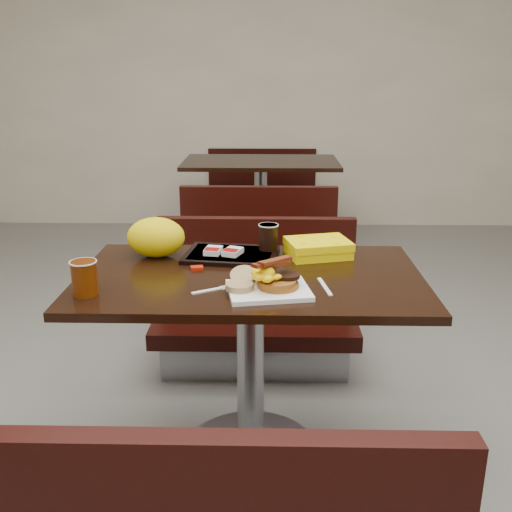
{
  "coord_description": "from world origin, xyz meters",
  "views": [
    {
      "loc": [
        0.06,
        -1.9,
        1.44
      ],
      "look_at": [
        0.02,
        -0.01,
        0.82
      ],
      "focal_mm": 40.6,
      "sensor_mm": 36.0,
      "label": 1
    }
  ],
  "objects_px": {
    "table_far": "(261,208)",
    "bench_near_s": "(242,511)",
    "pancake_stack": "(278,283)",
    "coffee_cup_near": "(84,278)",
    "bench_far_n": "(262,192)",
    "platter": "(269,290)",
    "hashbrown_sleeve_right": "(233,252)",
    "clamshell": "(318,248)",
    "table_near": "(250,370)",
    "tray": "(231,255)",
    "coffee_cup_far": "(268,237)",
    "fork": "(207,291)",
    "paper_bag": "(156,237)",
    "knife": "(325,286)",
    "hashbrown_sleeve_left": "(213,251)",
    "bench_near_n": "(255,301)",
    "bench_far_s": "(259,233)"
  },
  "relations": [
    {
      "from": "coffee_cup_near",
      "to": "clamshell",
      "type": "height_order",
      "value": "coffee_cup_near"
    },
    {
      "from": "bench_far_n",
      "to": "knife",
      "type": "height_order",
      "value": "knife"
    },
    {
      "from": "bench_far_n",
      "to": "paper_bag",
      "type": "height_order",
      "value": "paper_bag"
    },
    {
      "from": "bench_near_n",
      "to": "platter",
      "type": "bearing_deg",
      "value": -85.72
    },
    {
      "from": "bench_far_n",
      "to": "platter",
      "type": "relative_size",
      "value": 3.88
    },
    {
      "from": "table_far",
      "to": "bench_far_n",
      "type": "height_order",
      "value": "table_far"
    },
    {
      "from": "bench_near_n",
      "to": "coffee_cup_far",
      "type": "xyz_separation_m",
      "value": [
        0.06,
        -0.46,
        0.46
      ]
    },
    {
      "from": "bench_near_n",
      "to": "clamshell",
      "type": "xyz_separation_m",
      "value": [
        0.25,
        -0.48,
        0.42
      ]
    },
    {
      "from": "coffee_cup_near",
      "to": "coffee_cup_far",
      "type": "relative_size",
      "value": 1.12
    },
    {
      "from": "platter",
      "to": "coffee_cup_far",
      "type": "distance_m",
      "value": 0.42
    },
    {
      "from": "bench_far_s",
      "to": "knife",
      "type": "relative_size",
      "value": 6.28
    },
    {
      "from": "bench_far_n",
      "to": "clamshell",
      "type": "bearing_deg",
      "value": -85.29
    },
    {
      "from": "bench_near_n",
      "to": "hashbrown_sleeve_right",
      "type": "distance_m",
      "value": 0.67
    },
    {
      "from": "table_far",
      "to": "pancake_stack",
      "type": "height_order",
      "value": "pancake_stack"
    },
    {
      "from": "fork",
      "to": "tray",
      "type": "distance_m",
      "value": 0.36
    },
    {
      "from": "pancake_stack",
      "to": "paper_bag",
      "type": "height_order",
      "value": "paper_bag"
    },
    {
      "from": "tray",
      "to": "coffee_cup_far",
      "type": "xyz_separation_m",
      "value": [
        0.14,
        0.05,
        0.06
      ]
    },
    {
      "from": "tray",
      "to": "bench_near_s",
      "type": "bearing_deg",
      "value": -77.73
    },
    {
      "from": "platter",
      "to": "hashbrown_sleeve_right",
      "type": "distance_m",
      "value": 0.37
    },
    {
      "from": "bench_far_n",
      "to": "hashbrown_sleeve_right",
      "type": "bearing_deg",
      "value": -91.31
    },
    {
      "from": "table_far",
      "to": "bench_near_s",
      "type": "bearing_deg",
      "value": -90.0
    },
    {
      "from": "table_far",
      "to": "hashbrown_sleeve_right",
      "type": "bearing_deg",
      "value": -91.69
    },
    {
      "from": "coffee_cup_near",
      "to": "hashbrown_sleeve_left",
      "type": "xyz_separation_m",
      "value": [
        0.37,
        0.39,
        -0.03
      ]
    },
    {
      "from": "fork",
      "to": "hashbrown_sleeve_left",
      "type": "xyz_separation_m",
      "value": [
        -0.01,
        0.35,
        0.02
      ]
    },
    {
      "from": "tray",
      "to": "paper_bag",
      "type": "bearing_deg",
      "value": -173.24
    },
    {
      "from": "bench_near_n",
      "to": "table_near",
      "type": "bearing_deg",
      "value": -90.0
    },
    {
      "from": "bench_far_n",
      "to": "tray",
      "type": "bearing_deg",
      "value": -91.44
    },
    {
      "from": "bench_far_n",
      "to": "hashbrown_sleeve_left",
      "type": "bearing_deg",
      "value": -92.69
    },
    {
      "from": "table_far",
      "to": "coffee_cup_near",
      "type": "height_order",
      "value": "coffee_cup_near"
    },
    {
      "from": "table_far",
      "to": "bench_far_n",
      "type": "distance_m",
      "value": 0.7
    },
    {
      "from": "bench_near_s",
      "to": "table_far",
      "type": "bearing_deg",
      "value": 90.0
    },
    {
      "from": "platter",
      "to": "clamshell",
      "type": "bearing_deg",
      "value": 54.03
    },
    {
      "from": "knife",
      "to": "hashbrown_sleeve_left",
      "type": "distance_m",
      "value": 0.5
    },
    {
      "from": "coffee_cup_far",
      "to": "table_far",
      "type": "bearing_deg",
      "value": 91.53
    },
    {
      "from": "coffee_cup_near",
      "to": "bench_near_n",
      "type": "bearing_deg",
      "value": 60.07
    },
    {
      "from": "fork",
      "to": "coffee_cup_far",
      "type": "bearing_deg",
      "value": 34.89
    },
    {
      "from": "bench_far_n",
      "to": "pancake_stack",
      "type": "height_order",
      "value": "pancake_stack"
    },
    {
      "from": "coffee_cup_near",
      "to": "fork",
      "type": "relative_size",
      "value": 0.79
    },
    {
      "from": "fork",
      "to": "hashbrown_sleeve_right",
      "type": "height_order",
      "value": "hashbrown_sleeve_right"
    },
    {
      "from": "bench_far_s",
      "to": "coffee_cup_far",
      "type": "height_order",
      "value": "coffee_cup_far"
    },
    {
      "from": "bench_far_n",
      "to": "coffee_cup_far",
      "type": "height_order",
      "value": "coffee_cup_far"
    },
    {
      "from": "pancake_stack",
      "to": "hashbrown_sleeve_left",
      "type": "xyz_separation_m",
      "value": [
        -0.24,
        0.35,
        -0.0
      ]
    },
    {
      "from": "table_far",
      "to": "knife",
      "type": "bearing_deg",
      "value": -84.74
    },
    {
      "from": "table_near",
      "to": "tray",
      "type": "height_order",
      "value": "tray"
    },
    {
      "from": "bench_near_n",
      "to": "coffee_cup_near",
      "type": "distance_m",
      "value": 1.13
    },
    {
      "from": "table_near",
      "to": "coffee_cup_near",
      "type": "distance_m",
      "value": 0.7
    },
    {
      "from": "bench_far_s",
      "to": "hashbrown_sleeve_right",
      "type": "bearing_deg",
      "value": -92.37
    },
    {
      "from": "pancake_stack",
      "to": "coffee_cup_near",
      "type": "bearing_deg",
      "value": -176.09
    },
    {
      "from": "hashbrown_sleeve_left",
      "to": "hashbrown_sleeve_right",
      "type": "height_order",
      "value": "same"
    },
    {
      "from": "bench_far_s",
      "to": "clamshell",
      "type": "xyz_separation_m",
      "value": [
        0.25,
        -1.68,
        0.42
      ]
    }
  ]
}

